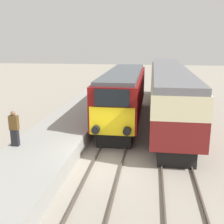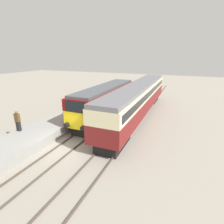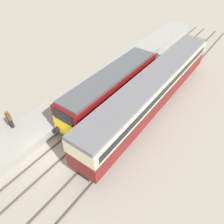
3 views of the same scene
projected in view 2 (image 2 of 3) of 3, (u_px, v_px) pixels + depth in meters
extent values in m
plane|color=gray|center=(65.00, 149.00, 14.04)|extent=(120.00, 120.00, 0.00)
cube|color=gray|center=(82.00, 111.00, 22.13)|extent=(3.50, 50.00, 0.88)
cube|color=#4C4238|center=(88.00, 125.00, 18.66)|extent=(0.07, 60.00, 0.14)
cube|color=#4C4238|center=(100.00, 127.00, 18.14)|extent=(0.07, 60.00, 0.14)
cube|color=#4C4238|center=(118.00, 130.00, 17.42)|extent=(0.07, 60.00, 0.14)
cube|color=#4C4238|center=(132.00, 132.00, 16.89)|extent=(0.07, 60.00, 0.14)
cube|color=black|center=(91.00, 125.00, 17.68)|extent=(2.03, 4.00, 1.00)
cube|color=black|center=(117.00, 106.00, 24.29)|extent=(2.03, 4.00, 1.00)
cube|color=maroon|center=(106.00, 99.00, 20.43)|extent=(2.70, 12.53, 2.60)
cube|color=yellow|center=(76.00, 121.00, 15.06)|extent=(2.48, 0.10, 1.56)
cube|color=black|center=(75.00, 107.00, 14.66)|extent=(1.89, 0.10, 0.94)
cube|color=#4C5156|center=(106.00, 87.00, 19.99)|extent=(2.38, 12.03, 0.24)
cylinder|color=black|center=(67.00, 125.00, 15.32)|extent=(0.44, 0.35, 0.44)
cylinder|color=black|center=(83.00, 128.00, 14.70)|extent=(0.44, 0.35, 0.44)
cube|color=black|center=(113.00, 141.00, 14.40)|extent=(1.89, 3.60, 0.95)
cube|color=black|center=(151.00, 98.00, 28.62)|extent=(1.89, 3.60, 0.95)
cube|color=maroon|center=(139.00, 103.00, 21.13)|extent=(2.70, 20.62, 1.51)
cube|color=beige|center=(139.00, 92.00, 20.71)|extent=(2.71, 20.62, 1.19)
cube|color=black|center=(139.00, 92.00, 20.71)|extent=(2.75, 19.79, 0.65)
cube|color=slate|center=(139.00, 85.00, 20.47)|extent=(2.48, 20.62, 0.36)
cube|color=black|center=(19.00, 126.00, 15.19)|extent=(0.36, 0.24, 0.86)
cube|color=brown|center=(17.00, 118.00, 14.95)|extent=(0.44, 0.26, 0.71)
sphere|color=brown|center=(16.00, 112.00, 14.80)|extent=(0.23, 0.23, 0.23)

